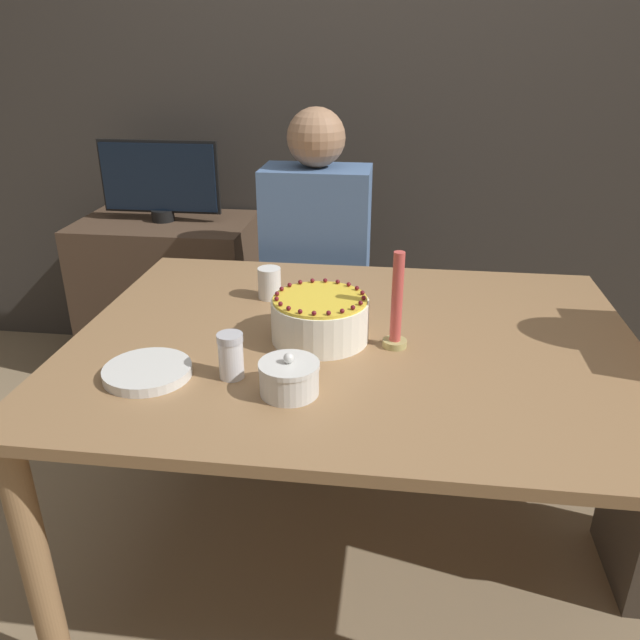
% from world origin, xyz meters
% --- Properties ---
extents(ground_plane, '(12.00, 12.00, 0.00)m').
position_xyz_m(ground_plane, '(0.00, 0.00, 0.00)').
color(ground_plane, '#8C7556').
extents(wall_behind, '(8.00, 0.05, 2.60)m').
position_xyz_m(wall_behind, '(0.00, 1.40, 1.30)').
color(wall_behind, '#38332D').
rests_on(wall_behind, ground_plane).
extents(dining_table, '(1.50, 1.15, 0.75)m').
position_xyz_m(dining_table, '(0.00, 0.00, 0.65)').
color(dining_table, '#936D47').
rests_on(dining_table, ground_plane).
extents(cake, '(0.26, 0.26, 0.13)m').
position_xyz_m(cake, '(-0.09, -0.02, 0.81)').
color(cake, white).
rests_on(cake, dining_table).
extents(sugar_bowl, '(0.14, 0.14, 0.10)m').
position_xyz_m(sugar_bowl, '(-0.12, -0.31, 0.79)').
color(sugar_bowl, silver).
rests_on(sugar_bowl, dining_table).
extents(sugar_shaker, '(0.06, 0.06, 0.11)m').
position_xyz_m(sugar_shaker, '(-0.27, -0.25, 0.81)').
color(sugar_shaker, white).
rests_on(sugar_shaker, dining_table).
extents(plate_stack, '(0.21, 0.21, 0.02)m').
position_xyz_m(plate_stack, '(-0.47, -0.27, 0.76)').
color(plate_stack, silver).
rests_on(plate_stack, dining_table).
extents(candle, '(0.06, 0.06, 0.26)m').
position_xyz_m(candle, '(0.11, -0.04, 0.85)').
color(candle, tan).
rests_on(candle, dining_table).
extents(cup, '(0.07, 0.07, 0.10)m').
position_xyz_m(cup, '(-0.28, 0.25, 0.80)').
color(cup, white).
rests_on(cup, dining_table).
extents(person_man_blue_shirt, '(0.40, 0.34, 1.26)m').
position_xyz_m(person_man_blue_shirt, '(-0.21, 0.78, 0.55)').
color(person_man_blue_shirt, '#473D33').
rests_on(person_man_blue_shirt, ground_plane).
extents(side_cabinet, '(0.77, 0.49, 0.74)m').
position_xyz_m(side_cabinet, '(-0.94, 1.11, 0.37)').
color(side_cabinet, '#4C3828').
rests_on(side_cabinet, ground_plane).
extents(tv_monitor, '(0.53, 0.10, 0.35)m').
position_xyz_m(tv_monitor, '(-0.94, 1.11, 0.92)').
color(tv_monitor, black).
rests_on(tv_monitor, side_cabinet).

